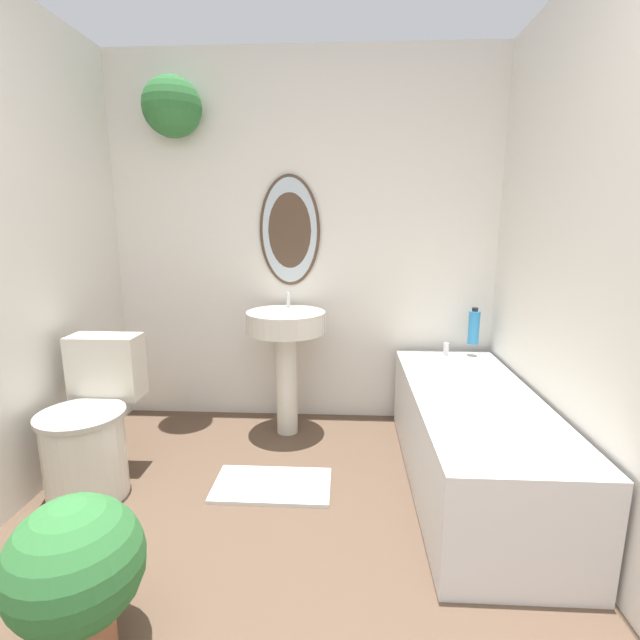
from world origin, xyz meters
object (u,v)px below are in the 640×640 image
bathtub (472,437)px  shampoo_bottle (474,327)px  potted_plant (76,569)px  pedestal_sink (286,340)px  toilet (91,431)px

bathtub → shampoo_bottle: shampoo_bottle is taller
potted_plant → pedestal_sink: bearing=74.3°
pedestal_sink → bathtub: (1.02, -0.56, -0.36)m
shampoo_bottle → toilet: bearing=-158.1°
shampoo_bottle → bathtub: bearing=-103.6°
toilet → pedestal_sink: pedestal_sink is taller
toilet → pedestal_sink: (0.90, 0.70, 0.31)m
toilet → potted_plant: 1.01m
bathtub → pedestal_sink: bearing=151.4°
toilet → pedestal_sink: size_ratio=0.84×
pedestal_sink → potted_plant: pedestal_sink is taller
pedestal_sink → potted_plant: (-0.45, -1.60, -0.32)m
pedestal_sink → bathtub: bearing=-28.6°
shampoo_bottle → pedestal_sink: bearing=-173.3°
bathtub → shampoo_bottle: 0.83m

